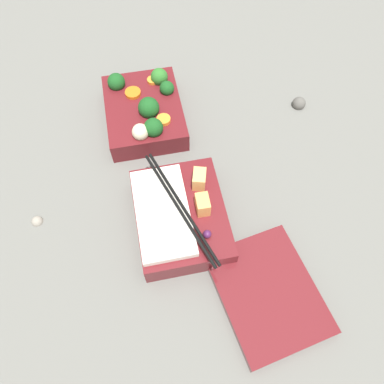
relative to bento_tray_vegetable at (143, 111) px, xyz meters
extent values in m
plane|color=slate|center=(0.10, 0.00, -0.03)|extent=(3.00, 3.00, 0.00)
cube|color=maroon|center=(0.00, 0.00, -0.01)|extent=(0.19, 0.14, 0.04)
sphere|color=#19511E|center=(-0.06, -0.04, 0.03)|extent=(0.03, 0.03, 0.03)
sphere|color=#19511E|center=(-0.03, 0.05, 0.02)|extent=(0.03, 0.03, 0.03)
sphere|color=#19511E|center=(0.07, 0.01, 0.03)|extent=(0.04, 0.04, 0.04)
sphere|color=#2D7028|center=(-0.06, 0.04, 0.03)|extent=(0.03, 0.03, 0.03)
sphere|color=#19511E|center=(0.02, 0.01, 0.03)|extent=(0.04, 0.04, 0.04)
cylinder|color=orange|center=(-0.03, -0.01, 0.02)|extent=(0.04, 0.04, 0.01)
cylinder|color=orange|center=(0.05, 0.03, 0.02)|extent=(0.04, 0.04, 0.01)
cylinder|color=orange|center=(-0.06, 0.03, 0.02)|extent=(0.03, 0.03, 0.01)
sphere|color=beige|center=(0.07, -0.01, 0.02)|extent=(0.03, 0.03, 0.03)
cube|color=maroon|center=(0.24, 0.03, -0.01)|extent=(0.19, 0.14, 0.04)
cube|color=silver|center=(0.24, 0.00, 0.02)|extent=(0.16, 0.08, 0.01)
cube|color=#EAB266|center=(0.19, 0.07, 0.03)|extent=(0.03, 0.03, 0.03)
cube|color=#F4A356|center=(0.24, 0.07, 0.03)|extent=(0.03, 0.02, 0.03)
sphere|color=#4C1E4C|center=(0.29, 0.06, 0.02)|extent=(0.01, 0.01, 0.01)
cylinder|color=black|center=(0.24, 0.03, 0.03)|extent=(0.22, 0.08, 0.01)
cylinder|color=black|center=(0.24, 0.03, 0.03)|extent=(0.22, 0.08, 0.01)
cube|color=maroon|center=(0.38, 0.14, -0.02)|extent=(0.20, 0.17, 0.02)
sphere|color=gray|center=(0.19, -0.21, -0.02)|extent=(0.02, 0.02, 0.02)
sphere|color=#595651|center=(0.02, 0.32, -0.02)|extent=(0.03, 0.03, 0.03)
camera|label=1|loc=(0.51, -0.01, 0.55)|focal=35.00mm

